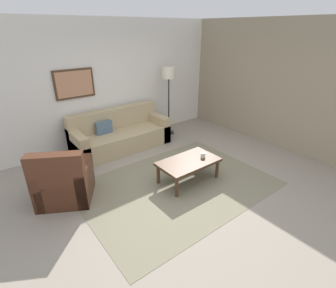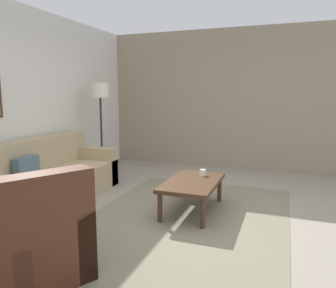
# 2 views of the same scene
# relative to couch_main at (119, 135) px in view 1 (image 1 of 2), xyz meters

# --- Properties ---
(ground_plane) EXTENTS (8.00, 8.00, 0.00)m
(ground_plane) POSITION_rel_couch_main_xyz_m (0.01, -2.10, -0.30)
(ground_plane) COLOR gray
(rear_partition) EXTENTS (6.00, 0.12, 2.80)m
(rear_partition) POSITION_rel_couch_main_xyz_m (0.01, 0.50, 1.10)
(rear_partition) COLOR silver
(rear_partition) RESTS_ON ground_plane
(stone_feature_panel) EXTENTS (0.12, 5.20, 2.80)m
(stone_feature_panel) POSITION_rel_couch_main_xyz_m (3.01, -2.10, 1.10)
(stone_feature_panel) COLOR gray
(stone_feature_panel) RESTS_ON ground_plane
(area_rug) EXTENTS (3.30, 2.39, 0.01)m
(area_rug) POSITION_rel_couch_main_xyz_m (0.01, -2.10, -0.29)
(area_rug) COLOR gray
(area_rug) RESTS_ON ground_plane
(couch_main) EXTENTS (2.21, 0.89, 0.88)m
(couch_main) POSITION_rel_couch_main_xyz_m (0.00, 0.00, 0.00)
(couch_main) COLOR tan
(couch_main) RESTS_ON ground_plane
(armchair_leather) EXTENTS (1.09, 1.09, 0.95)m
(armchair_leather) POSITION_rel_couch_main_xyz_m (-1.68, -1.32, 0.01)
(armchair_leather) COLOR #4C2819
(armchair_leather) RESTS_ON ground_plane
(coffee_table) EXTENTS (1.10, 0.64, 0.41)m
(coffee_table) POSITION_rel_couch_main_xyz_m (0.29, -2.09, 0.06)
(coffee_table) COLOR #472D1C
(coffee_table) RESTS_ON ground_plane
(cup) EXTENTS (0.09, 0.09, 0.09)m
(cup) POSITION_rel_couch_main_xyz_m (0.59, -2.16, 0.16)
(cup) COLOR white
(cup) RESTS_ON coffee_table
(lamp_standing) EXTENTS (0.32, 0.32, 1.71)m
(lamp_standing) POSITION_rel_couch_main_xyz_m (1.44, -0.03, 1.11)
(lamp_standing) COLOR black
(lamp_standing) RESTS_ON ground_plane
(framed_artwork) EXTENTS (0.83, 0.04, 0.61)m
(framed_artwork) POSITION_rel_couch_main_xyz_m (-0.73, 0.41, 1.21)
(framed_artwork) COLOR #472D1C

